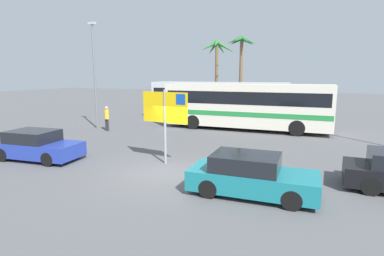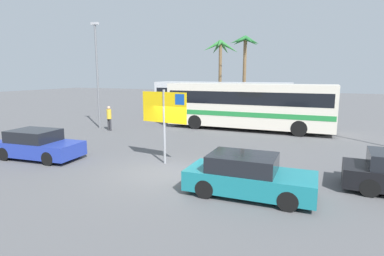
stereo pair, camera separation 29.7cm
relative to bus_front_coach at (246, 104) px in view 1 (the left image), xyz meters
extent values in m
plane|color=#565659|center=(-0.73, -10.84, -1.78)|extent=(120.00, 120.00, 0.00)
cube|color=silver|center=(0.00, 0.00, -0.06)|extent=(11.25, 2.58, 2.90)
cube|color=black|center=(0.00, 0.00, 0.49)|extent=(10.80, 2.61, 0.84)
cube|color=#23843D|center=(0.00, 0.00, -0.57)|extent=(11.13, 2.61, 0.32)
cylinder|color=black|center=(3.49, 1.16, -1.28)|extent=(1.00, 0.28, 1.00)
cylinder|color=black|center=(3.49, -1.16, -1.28)|extent=(1.00, 0.28, 1.00)
cylinder|color=black|center=(-3.49, 1.16, -1.28)|extent=(1.00, 0.28, 1.00)
cylinder|color=black|center=(-3.49, -1.16, -1.28)|extent=(1.00, 0.28, 1.00)
cube|color=silver|center=(-3.10, 3.61, -0.06)|extent=(11.25, 2.58, 2.90)
cube|color=black|center=(-3.10, 3.61, 0.49)|extent=(10.80, 2.61, 0.84)
cube|color=red|center=(-3.10, 3.61, -0.57)|extent=(11.13, 2.61, 0.32)
cylinder|color=black|center=(0.39, 4.78, -1.28)|extent=(1.00, 0.28, 1.00)
cylinder|color=black|center=(0.39, 2.45, -1.28)|extent=(1.00, 0.28, 1.00)
cylinder|color=black|center=(-6.59, 4.78, -1.28)|extent=(1.00, 0.28, 1.00)
cylinder|color=black|center=(-6.59, 2.45, -1.28)|extent=(1.00, 0.28, 1.00)
cylinder|color=gray|center=(-1.45, -9.68, -0.18)|extent=(0.11, 0.11, 3.20)
cube|color=yellow|center=(-1.45, -9.68, 0.67)|extent=(2.19, 0.33, 1.30)
cube|color=#1447A8|center=(-0.66, -9.78, 1.04)|extent=(0.45, 0.12, 0.44)
cube|color=#23389E|center=(-7.15, -11.21, -1.30)|extent=(4.06, 1.99, 0.64)
cube|color=black|center=(-7.39, -11.23, -0.72)|extent=(2.16, 1.72, 0.52)
cylinder|color=black|center=(-5.99, -10.34, -1.48)|extent=(0.61, 0.20, 0.60)
cylinder|color=black|center=(-5.87, -11.90, -1.48)|extent=(0.61, 0.20, 0.60)
cylinder|color=black|center=(-8.43, -10.52, -1.48)|extent=(0.61, 0.20, 0.60)
cylinder|color=black|center=(-8.31, -12.08, -1.48)|extent=(0.61, 0.20, 0.60)
cylinder|color=black|center=(6.33, -8.93, -1.48)|extent=(0.61, 0.18, 0.60)
cylinder|color=black|center=(6.27, -10.54, -1.48)|extent=(0.61, 0.18, 0.60)
cube|color=#19757F|center=(2.75, -11.87, -1.30)|extent=(4.05, 1.73, 0.64)
cube|color=black|center=(2.50, -11.87, -0.72)|extent=(2.11, 1.58, 0.52)
cylinder|color=black|center=(3.99, -11.08, -1.48)|extent=(0.60, 0.17, 0.60)
cylinder|color=black|center=(4.00, -12.63, -1.48)|extent=(0.60, 0.17, 0.60)
cylinder|color=black|center=(1.49, -11.10, -1.48)|extent=(0.60, 0.17, 0.60)
cylinder|color=black|center=(1.50, -12.65, -1.48)|extent=(0.60, 0.17, 0.60)
cylinder|color=#2D2D33|center=(-8.77, -4.04, -1.37)|extent=(0.13, 0.13, 0.82)
cylinder|color=#2D2D33|center=(-8.60, -4.06, -1.37)|extent=(0.13, 0.13, 0.82)
cylinder|color=gold|center=(-8.68, -4.05, -0.64)|extent=(0.32, 0.32, 0.65)
sphere|color=tan|center=(-8.68, -4.05, -0.21)|extent=(0.22, 0.22, 0.22)
cylinder|color=slate|center=(-9.96, -3.50, 1.78)|extent=(0.14, 0.14, 7.14)
cube|color=#B2B2B7|center=(-9.96, -3.50, 5.45)|extent=(0.56, 0.20, 0.16)
cylinder|color=brown|center=(-5.24, 9.95, 1.65)|extent=(0.32, 0.32, 6.86)
cone|color=#2D7533|center=(-4.35, 10.02, 4.74)|extent=(2.05, 0.60, 1.46)
cone|color=#2D7533|center=(-5.09, 10.84, 4.75)|extent=(0.77, 2.07, 1.45)
cone|color=#2D7533|center=(-5.88, 10.59, 4.75)|extent=(1.74, 1.75, 1.44)
cone|color=#2D7533|center=(-5.92, 9.31, 4.81)|extent=(1.81, 1.74, 1.32)
cone|color=#2D7533|center=(-5.05, 8.97, 5.00)|extent=(0.84, 2.18, 0.99)
cylinder|color=brown|center=(-2.42, 8.81, 1.73)|extent=(0.32, 0.32, 7.04)
cone|color=#23662D|center=(-1.75, 8.70, 5.14)|extent=(1.60, 0.67, 1.03)
cone|color=#23662D|center=(-1.95, 9.30, 5.14)|extent=(1.40, 1.42, 1.03)
cone|color=#23662D|center=(-2.50, 9.47, 5.10)|extent=(0.61, 1.57, 1.09)
cone|color=#23662D|center=(-3.06, 9.09, 5.17)|extent=(1.60, 1.03, 0.97)
cone|color=#23662D|center=(-3.10, 8.61, 5.20)|extent=(1.63, 0.86, 0.91)
cone|color=#23662D|center=(-2.62, 8.11, 5.24)|extent=(0.84, 1.63, 0.85)
cone|color=#23662D|center=(-1.94, 8.31, 5.16)|extent=(1.39, 1.43, 0.99)
camera|label=1|loc=(4.44, -21.45, 2.06)|focal=29.15mm
camera|label=2|loc=(4.72, -21.33, 2.06)|focal=29.15mm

